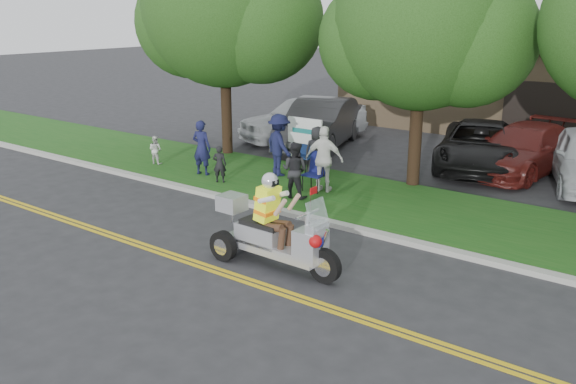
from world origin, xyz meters
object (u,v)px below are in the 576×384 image
Objects in this scene: spectator_adult_left at (202,148)px; parked_car_right at (524,149)px; lawn_chair_b at (307,151)px; spectator_adult_mid at (295,170)px; parked_car_far_left at (304,118)px; spectator_adult_right at (324,159)px; parked_car_mid at (479,146)px; trike_scooter at (272,234)px; parked_car_left at (320,123)px; lawn_chair_a at (317,169)px.

parked_car_right is (7.64, 6.44, -0.19)m from spectator_adult_left.
parked_car_right is (5.31, 4.21, 0.01)m from lawn_chair_b.
parked_car_far_left is at bearing -65.00° from spectator_adult_mid.
spectator_adult_mid is 0.83× the size of spectator_adult_right.
parked_car_mid is (6.34, 6.14, -0.19)m from spectator_adult_left.
parked_car_left is at bearing 120.27° from trike_scooter.
trike_scooter is 5.06m from spectator_adult_right.
parked_car_mid is (2.62, 5.42, 0.04)m from lawn_chair_a.
spectator_adult_mid is at bearing 121.40° from trike_scooter.
parked_car_far_left is (-4.38, 6.58, 0.02)m from spectator_adult_mid.
spectator_adult_right reaches higher than lawn_chair_a.
lawn_chair_b is at bearing -151.94° from parked_car_mid.
spectator_adult_mid is (3.65, -0.23, -0.08)m from spectator_adult_left.
parked_car_left is at bearing -69.21° from spectator_adult_right.
spectator_adult_mid is 7.90m from parked_car_far_left.
parked_car_right reaches higher than lawn_chair_a.
parked_car_mid is (0.51, 10.12, 0.07)m from trike_scooter.
spectator_adult_right is 6.81m from parked_car_right.
parked_car_left is 7.21m from parked_car_right.
trike_scooter is 5.15m from lawn_chair_a.
spectator_adult_left is at bearing -137.50° from lawn_chair_b.
spectator_adult_right is 0.34× the size of parked_car_left.
parked_car_far_left is at bearing 125.35° from lawn_chair_b.
parked_car_right is at bearing -3.31° from parked_car_mid.
spectator_adult_mid is 6.72m from parked_car_left.
spectator_adult_left is 5.71m from parked_car_left.
spectator_adult_left is (-2.33, -2.22, 0.20)m from lawn_chair_b.
parked_car_mid is 1.04× the size of parked_car_right.
spectator_adult_mid is (-2.18, 3.76, 0.19)m from trike_scooter.
trike_scooter is 2.61× the size of lawn_chair_b.
trike_scooter is 10.14m from parked_car_mid.
parked_car_right is at bearing 21.87° from parked_car_far_left.
parked_car_far_left reaches higher than spectator_adult_mid.
lawn_chair_b is 0.22× the size of parked_car_right.
lawn_chair_b is at bearing -57.03° from spectator_adult_right.
spectator_adult_left reaches higher than spectator_adult_mid.
lawn_chair_b reaches higher than lawn_chair_a.
parked_car_far_left reaches higher than lawn_chair_b.
parked_car_far_left is (-4.44, 5.63, 0.18)m from lawn_chair_a.
trike_scooter is 0.57× the size of parked_car_far_left.
lawn_chair_b is 0.22× the size of parked_car_far_left.
parked_car_mid is (7.07, -0.21, -0.14)m from parked_car_far_left.
parked_car_far_left is at bearing 162.03° from parked_car_mid.
spectator_adult_left is 1.10× the size of spectator_adult_mid.
spectator_adult_left reaches higher than parked_car_mid.
spectator_adult_left is 0.91× the size of spectator_adult_right.
spectator_adult_right is (1.64, -1.51, 0.28)m from lawn_chair_b.
parked_car_far_left is 8.36m from parked_car_right.
spectator_adult_right is at bearing -28.97° from parked_car_far_left.
spectator_adult_right is at bearing -117.28° from spectator_adult_mid.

